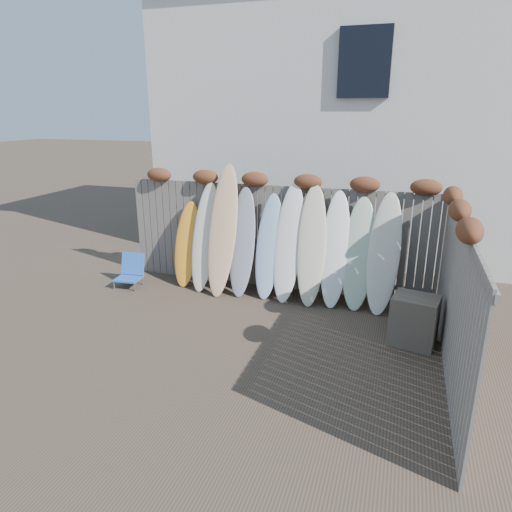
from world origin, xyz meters
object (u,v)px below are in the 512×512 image
(beach_chair, at_px, (131,271))
(wooden_crate, at_px, (414,320))
(lattice_panel, at_px, (455,281))
(surfboard_0, at_px, (187,244))

(beach_chair, relative_size, wooden_crate, 0.85)
(beach_chair, bearing_deg, lattice_panel, -2.67)
(beach_chair, height_order, wooden_crate, wooden_crate)
(lattice_panel, height_order, surfboard_0, lattice_panel)
(surfboard_0, bearing_deg, lattice_panel, -6.06)
(beach_chair, distance_m, lattice_panel, 5.88)
(lattice_panel, bearing_deg, beach_chair, -173.86)
(wooden_crate, distance_m, lattice_panel, 0.89)
(beach_chair, bearing_deg, wooden_crate, -8.17)
(surfboard_0, bearing_deg, wooden_crate, -13.33)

